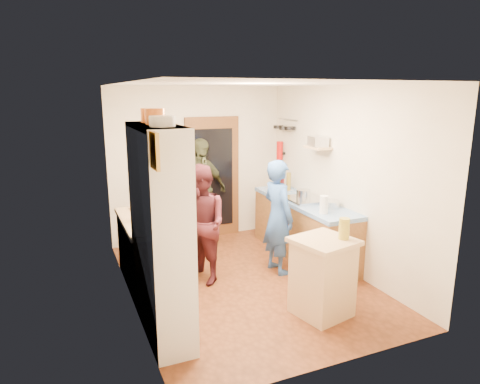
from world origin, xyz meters
TOP-DOWN VIEW (x-y plane):
  - floor at (0.00, 0.00)m, footprint 3.00×4.00m
  - ceiling at (0.00, 0.00)m, footprint 3.00×4.00m
  - wall_back at (0.00, 2.01)m, footprint 3.00×0.02m
  - wall_front at (0.00, -2.01)m, footprint 3.00×0.02m
  - wall_left at (-1.51, 0.00)m, footprint 0.02×4.00m
  - wall_right at (1.51, 0.00)m, footprint 0.02×4.00m
  - door_frame at (0.25, 1.97)m, footprint 0.95×0.06m
  - door_glass at (0.25, 1.94)m, footprint 0.70×0.02m
  - hutch_body at (-1.30, -0.80)m, footprint 0.40×1.20m
  - hutch_top_shelf at (-1.30, -0.80)m, footprint 0.40×1.14m
  - plate_stack at (-1.30, -1.08)m, footprint 0.23×0.23m
  - orange_pot_a at (-1.30, -0.79)m, footprint 0.19×0.19m
  - orange_pot_b at (-1.30, -0.49)m, footprint 0.16×0.16m
  - left_counter_base at (-1.20, 0.45)m, footprint 0.60×1.40m
  - left_counter_top at (-1.20, 0.45)m, footprint 0.64×1.44m
  - toaster at (-1.15, 0.04)m, footprint 0.23×0.16m
  - kettle at (-1.25, 0.37)m, footprint 0.21×0.21m
  - orange_bowl at (-1.12, 0.61)m, footprint 0.26×0.26m
  - chopping_board at (-1.18, 0.95)m, footprint 0.32×0.25m
  - right_counter_base at (1.20, 0.50)m, footprint 0.60×2.20m
  - right_counter_top at (1.20, 0.50)m, footprint 0.62×2.22m
  - hob at (1.20, 0.46)m, footprint 0.55×0.58m
  - pot_on_hob at (1.15, 0.45)m, footprint 0.21×0.21m
  - bottle_a at (1.05, 1.07)m, footprint 0.08×0.08m
  - bottle_b at (1.18, 1.16)m, footprint 0.07×0.07m
  - bottle_c at (1.31, 1.18)m, footprint 0.09×0.09m
  - paper_towel at (1.05, -0.24)m, footprint 0.13×0.13m
  - mixing_bowl at (1.30, -0.02)m, footprint 0.33×0.33m
  - island_base at (0.45, -1.14)m, footprint 0.66×0.66m
  - island_top at (0.45, -1.14)m, footprint 0.74×0.74m
  - cutting_board at (0.39, -1.10)m, footprint 0.40×0.35m
  - oil_jar at (0.66, -1.22)m, footprint 0.14×0.14m
  - pan_rail at (1.46, 1.52)m, footprint 0.02×0.65m
  - pan_hang_a at (1.40, 1.35)m, footprint 0.18×0.18m
  - pan_hang_b at (1.40, 1.55)m, footprint 0.16×0.16m
  - pan_hang_c at (1.40, 1.75)m, footprint 0.17×0.17m
  - wall_shelf at (1.37, 0.45)m, footprint 0.26×0.42m
  - radio at (1.37, 0.45)m, footprint 0.27×0.33m
  - ext_bracket at (1.47, 1.70)m, footprint 0.06×0.10m
  - fire_extinguisher at (1.41, 1.70)m, footprint 0.11×0.11m
  - picture_frame at (-1.48, -1.55)m, footprint 0.03×0.25m
  - person_hob at (0.59, 0.12)m, footprint 0.44×0.62m
  - person_left at (-0.52, 0.29)m, footprint 0.79×0.91m
  - person_back at (-0.08, 1.65)m, footprint 1.13×0.73m

SIDE VIEW (x-z plane):
  - floor at x=0.00m, z-range -0.02..0.00m
  - right_counter_base at x=1.20m, z-range 0.00..0.84m
  - left_counter_base at x=-1.20m, z-range 0.00..0.85m
  - island_base at x=0.45m, z-range 0.00..0.86m
  - person_left at x=-0.52m, z-range 0.00..1.59m
  - person_hob at x=0.59m, z-range 0.00..1.61m
  - right_counter_top at x=1.20m, z-range 0.84..0.90m
  - left_counter_top at x=-1.20m, z-range 0.85..0.90m
  - island_top at x=0.45m, z-range 0.86..0.91m
  - person_back at x=-0.08m, z-range 0.00..1.78m
  - cutting_board at x=0.39m, z-range 0.89..0.91m
  - chopping_board at x=-1.18m, z-range 0.90..0.92m
  - hob at x=1.20m, z-range 0.90..0.94m
  - orange_bowl at x=-1.12m, z-range 0.90..1.00m
  - mixing_bowl at x=1.30m, z-range 0.90..1.01m
  - toaster at x=-1.15m, z-range 0.90..1.07m
  - kettle at x=-1.25m, z-range 0.90..1.10m
  - pot_on_hob at x=1.15m, z-range 0.94..1.08m
  - paper_towel at x=1.05m, z-range 0.90..1.15m
  - bottle_b at x=1.18m, z-range 0.90..1.15m
  - oil_jar at x=0.66m, z-range 0.91..1.15m
  - bottle_c at x=1.31m, z-range 0.90..1.20m
  - door_frame at x=0.25m, z-range 0.00..2.10m
  - door_glass at x=0.25m, z-range 0.20..1.90m
  - bottle_a at x=1.05m, z-range 0.90..1.20m
  - hutch_body at x=-1.30m, z-range 0.00..2.20m
  - wall_back at x=0.00m, z-range 0.00..2.60m
  - wall_front at x=0.00m, z-range 0.00..2.60m
  - wall_left at x=-1.51m, z-range 0.00..2.60m
  - wall_right at x=1.51m, z-range 0.00..2.60m
  - ext_bracket at x=1.47m, z-range 1.43..1.47m
  - fire_extinguisher at x=1.41m, z-range 1.34..1.66m
  - wall_shelf at x=1.37m, z-range 1.69..1.71m
  - radio at x=1.37m, z-range 1.72..1.86m
  - pan_hang_b at x=1.40m, z-range 1.88..1.92m
  - pan_hang_c at x=1.40m, z-range 1.89..1.93m
  - pan_hang_a at x=1.40m, z-range 1.90..1.94m
  - pan_rail at x=1.46m, z-range 2.04..2.06m
  - picture_frame at x=-1.48m, z-range 1.90..2.20m
  - hutch_top_shelf at x=-1.30m, z-range 2.16..2.20m
  - plate_stack at x=-1.30m, z-range 2.20..2.30m
  - orange_pot_b at x=-1.30m, z-range 2.20..2.34m
  - orange_pot_a at x=-1.30m, z-range 2.20..2.35m
  - ceiling at x=0.00m, z-range 2.60..2.62m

